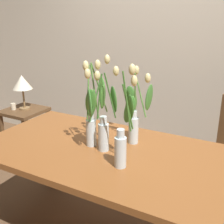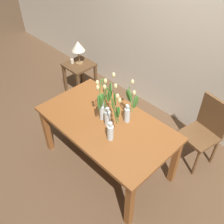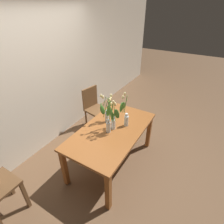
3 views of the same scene
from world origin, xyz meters
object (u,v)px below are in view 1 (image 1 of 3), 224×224
object	(u,v)px
table_lamp	(22,83)
tulip_vase_3	(102,119)
tulip_vase_0	(136,118)
tulip_vase_1	(94,114)
dining_table	(101,161)
tulip_vase_2	(124,135)
side_table	(25,119)
pillar_candle	(13,106)

from	to	relation	value
table_lamp	tulip_vase_3	bearing A→B (deg)	-28.06
tulip_vase_0	tulip_vase_1	bearing A→B (deg)	-141.70
dining_table	tulip_vase_2	distance (m)	0.37
tulip_vase_2	side_table	world-z (taller)	tulip_vase_2
dining_table	tulip_vase_2	world-z (taller)	tulip_vase_2
tulip_vase_2	tulip_vase_3	bearing A→B (deg)	152.56
tulip_vase_1	side_table	bearing A→B (deg)	152.29
tulip_vase_2	table_lamp	size ratio (longest dim) A/B	1.46
tulip_vase_2	table_lamp	xyz separation A→B (m)	(-1.72, 0.91, -0.07)
tulip_vase_1	side_table	distance (m)	1.70
tulip_vase_2	side_table	bearing A→B (deg)	152.48
side_table	table_lamp	size ratio (longest dim) A/B	1.38
tulip_vase_2	tulip_vase_3	size ratio (longest dim) A/B	1.09
tulip_vase_1	tulip_vase_2	bearing A→B (deg)	-26.53
tulip_vase_0	tulip_vase_2	bearing A→B (deg)	-78.46
tulip_vase_0	tulip_vase_2	distance (m)	0.32
tulip_vase_1	pillar_candle	distance (m)	1.72
tulip_vase_0	side_table	size ratio (longest dim) A/B	0.93
pillar_candle	tulip_vase_1	bearing A→B (deg)	-24.35
table_lamp	tulip_vase_0	bearing A→B (deg)	-19.96
table_lamp	tulip_vase_1	bearing A→B (deg)	-28.27
tulip_vase_2	table_lamp	distance (m)	1.95
tulip_vase_0	table_lamp	bearing A→B (deg)	160.04
tulip_vase_3	table_lamp	world-z (taller)	tulip_vase_3
tulip_vase_0	side_table	distance (m)	1.82
tulip_vase_1	tulip_vase_0	bearing A→B (deg)	38.30
tulip_vase_0	side_table	bearing A→B (deg)	160.61
dining_table	pillar_candle	size ratio (longest dim) A/B	21.33
side_table	pillar_candle	bearing A→B (deg)	-148.40
tulip_vase_0	tulip_vase_1	size ratio (longest dim) A/B	0.87
tulip_vase_1	tulip_vase_3	bearing A→B (deg)	-24.07
tulip_vase_0	side_table	xyz separation A→B (m)	(-1.65, 0.58, -0.49)
side_table	dining_table	bearing A→B (deg)	-27.47
dining_table	pillar_candle	distance (m)	1.75
tulip_vase_0	side_table	world-z (taller)	tulip_vase_0
tulip_vase_0	tulip_vase_1	world-z (taller)	tulip_vase_1
dining_table	tulip_vase_1	distance (m)	0.32
tulip_vase_2	table_lamp	bearing A→B (deg)	152.01
tulip_vase_1	dining_table	bearing A→B (deg)	-21.40
dining_table	side_table	distance (m)	1.70
dining_table	pillar_candle	bearing A→B (deg)	155.76
tulip_vase_1	tulip_vase_3	size ratio (longest dim) A/B	1.10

